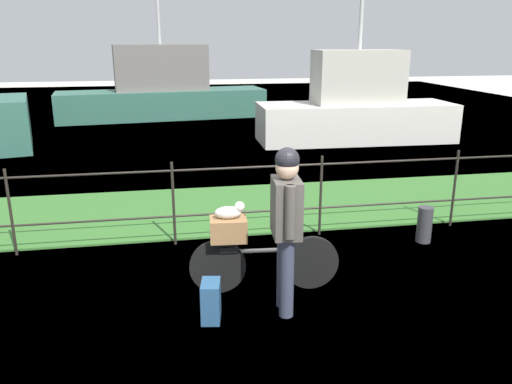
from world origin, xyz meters
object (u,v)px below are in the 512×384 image
terrier_dog (230,211)px  cyclist_person (286,217)px  moored_boat_near (356,109)px  moored_boat_far (162,92)px  backpack_on_paving (211,301)px  bicycle_main (263,263)px  mooring_bollard (424,225)px  wooden_crate (228,229)px

terrier_dog → cyclist_person: size_ratio=0.19×
moored_boat_near → moored_boat_far: size_ratio=0.73×
backpack_on_paving → moored_boat_near: (4.62, 8.35, 0.65)m
bicycle_main → terrier_dog: 0.69m
mooring_bollard → backpack_on_paving: bearing=-153.8°
moored_boat_near → terrier_dog: bearing=-119.1°
mooring_bollard → moored_boat_far: 12.38m
moored_boat_far → terrier_dog: bearing=-87.0°
moored_boat_near → bicycle_main: bearing=-117.0°
bicycle_main → wooden_crate: 0.54m
backpack_on_paving → mooring_bollard: mooring_bollard is taller
terrier_dog → backpack_on_paving: terrier_dog is taller
bicycle_main → terrier_dog: size_ratio=5.07×
moored_boat_far → moored_boat_near: bearing=-45.0°
cyclist_person → moored_boat_far: 13.37m
bicycle_main → moored_boat_near: bearing=63.0°
wooden_crate → mooring_bollard: bearing=18.9°
backpack_on_paving → mooring_bollard: size_ratio=0.81×
wooden_crate → mooring_bollard: 2.96m
terrier_dog → backpack_on_paving: bearing=-117.0°
cyclist_person → moored_boat_far: moored_boat_far is taller
mooring_bollard → moored_boat_far: bearing=106.0°
wooden_crate → backpack_on_paving: bearing=-114.8°
mooring_bollard → moored_boat_near: (1.61, 6.87, 0.60)m
terrier_dog → moored_boat_near: 8.95m
bicycle_main → backpack_on_paving: 0.80m
moored_boat_near → wooden_crate: bearing=-119.2°
cyclist_person → mooring_bollard: bearing=32.4°
cyclist_person → mooring_bollard: cyclist_person is taller
cyclist_person → mooring_bollard: (2.26, 1.44, -0.76)m
bicycle_main → wooden_crate: bearing=175.6°
bicycle_main → moored_boat_near: 8.82m
backpack_on_paving → terrier_dog: bearing=-17.6°
backpack_on_paving → mooring_bollard: bearing=-54.4°
mooring_bollard → bicycle_main: bearing=-157.9°
cyclist_person → moored_boat_far: size_ratio=0.24×
bicycle_main → moored_boat_far: size_ratio=0.23×
wooden_crate → moored_boat_far: size_ratio=0.05×
backpack_on_paving → moored_boat_near: bearing=-19.6°
cyclist_person → moored_boat_far: (-1.15, 13.32, -0.13)m
wooden_crate → cyclist_person: size_ratio=0.23×
cyclist_person → moored_boat_far: bearing=94.9°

